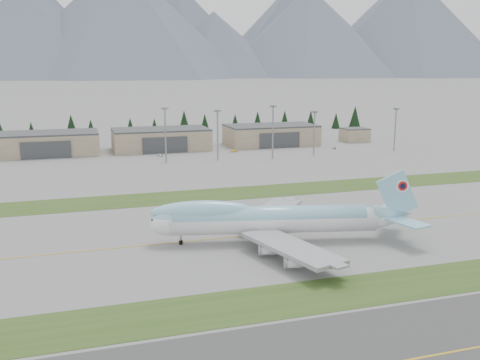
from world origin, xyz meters
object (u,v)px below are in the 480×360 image
object	(u,v)px
hangar_right	(271,135)
service_vehicle_c	(334,149)
boeing_747_freighter	(271,219)
hangar_left	(47,143)
hangar_center	(161,139)
service_vehicle_b	(234,152)
service_vehicle_a	(160,156)

from	to	relation	value
hangar_right	service_vehicle_c	xyz separation A→B (m)	(26.16, -23.94, -5.39)
boeing_747_freighter	hangar_left	distance (m)	166.04
hangar_center	service_vehicle_b	distance (m)	38.90
boeing_747_freighter	service_vehicle_a	xyz separation A→B (m)	(-5.60, 134.69, -5.69)
boeing_747_freighter	service_vehicle_b	size ratio (longest dim) A/B	17.62
boeing_747_freighter	hangar_left	size ratio (longest dim) A/B	1.37
boeing_747_freighter	hangar_center	size ratio (longest dim) A/B	1.37
boeing_747_freighter	service_vehicle_b	xyz separation A→B (m)	(31.65, 136.80, -5.69)
hangar_left	hangar_right	distance (m)	115.00
service_vehicle_a	service_vehicle_c	distance (m)	90.07
service_vehicle_c	service_vehicle_a	bearing A→B (deg)	-158.40
hangar_left	service_vehicle_a	world-z (taller)	hangar_left
service_vehicle_b	service_vehicle_a	bearing A→B (deg)	92.50
boeing_747_freighter	service_vehicle_b	distance (m)	140.53
hangar_center	service_vehicle_a	world-z (taller)	hangar_center
service_vehicle_b	service_vehicle_c	world-z (taller)	service_vehicle_b
boeing_747_freighter	service_vehicle_b	world-z (taller)	boeing_747_freighter
hangar_left	service_vehicle_c	size ratio (longest dim) A/B	12.09
service_vehicle_b	service_vehicle_c	size ratio (longest dim) A/B	0.94
hangar_right	service_vehicle_a	xyz separation A→B (m)	(-63.88, -21.36, -5.39)
service_vehicle_b	service_vehicle_c	xyz separation A→B (m)	(52.79, -4.69, 0.00)
boeing_747_freighter	service_vehicle_c	xyz separation A→B (m)	(84.44, 132.11, -5.69)
boeing_747_freighter	service_vehicle_c	size ratio (longest dim) A/B	16.56
service_vehicle_b	hangar_center	bearing A→B (deg)	59.28
boeing_747_freighter	service_vehicle_a	distance (m)	134.92
hangar_right	service_vehicle_c	bearing A→B (deg)	-42.47
service_vehicle_a	service_vehicle_b	xyz separation A→B (m)	(37.25, 2.11, 0.00)
service_vehicle_c	hangar_center	bearing A→B (deg)	-172.29
hangar_center	service_vehicle_c	world-z (taller)	hangar_center
hangar_right	hangar_left	bearing A→B (deg)	180.00
boeing_747_freighter	hangar_right	bearing A→B (deg)	82.06
hangar_center	service_vehicle_c	distance (m)	89.58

